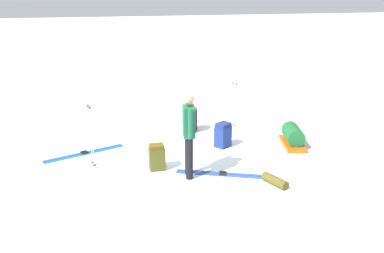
% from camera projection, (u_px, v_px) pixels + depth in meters
% --- Properties ---
extents(ground_plane, '(80.00, 80.00, 0.00)m').
position_uv_depth(ground_plane, '(192.00, 156.00, 9.20)').
color(ground_plane, white).
extents(skier_standing, '(0.57, 0.25, 1.70)m').
position_uv_depth(skier_standing, '(189.00, 131.00, 7.94)').
color(skier_standing, black).
rests_on(skier_standing, ground_plane).
extents(ski_pair_near, '(0.84, 1.77, 0.05)m').
position_uv_depth(ski_pair_near, '(84.00, 153.00, 9.33)').
color(ski_pair_near, '#2061A6').
rests_on(ski_pair_near, ground_plane).
extents(ski_pair_far, '(0.83, 1.83, 0.05)m').
position_uv_depth(ski_pair_far, '(223.00, 174.00, 8.31)').
color(ski_pair_far, '#2D4FAE').
rests_on(ski_pair_far, ground_plane).
extents(backpack_large_dark, '(0.28, 0.33, 0.54)m').
position_uv_depth(backpack_large_dark, '(157.00, 157.00, 8.49)').
color(backpack_large_dark, '#4F511D').
rests_on(backpack_large_dark, ground_plane).
extents(backpack_bright, '(0.42, 0.43, 0.58)m').
position_uv_depth(backpack_bright, '(223.00, 135.00, 9.65)').
color(backpack_bright, navy).
rests_on(backpack_bright, ground_plane).
extents(backpack_small_spare, '(0.39, 0.35, 0.60)m').
position_uv_depth(backpack_small_spare, '(191.00, 120.00, 10.67)').
color(backpack_small_spare, black).
rests_on(backpack_small_spare, ground_plane).
extents(ski_poles_planted_near, '(0.21, 0.11, 1.33)m').
position_uv_depth(ski_poles_planted_near, '(91.00, 133.00, 8.44)').
color(ski_poles_planted_near, '#AEADBA').
rests_on(ski_poles_planted_near, ground_plane).
extents(ski_poles_planted_far, '(0.21, 0.11, 1.22)m').
position_uv_depth(ski_poles_planted_far, '(234.00, 103.00, 10.81)').
color(ski_poles_planted_far, '#B6BAC4').
rests_on(ski_poles_planted_far, ground_plane).
extents(gear_sled, '(1.07, 0.63, 0.49)m').
position_uv_depth(gear_sled, '(293.00, 136.00, 9.74)').
color(gear_sled, '#E1540F').
rests_on(gear_sled, ground_plane).
extents(sleeping_mat_rolled, '(0.57, 0.39, 0.18)m').
position_uv_depth(sleeping_mat_rolled, '(275.00, 181.00, 7.87)').
color(sleeping_mat_rolled, brown).
rests_on(sleeping_mat_rolled, ground_plane).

